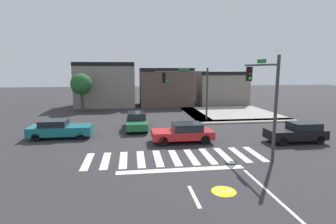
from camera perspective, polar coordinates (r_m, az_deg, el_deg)
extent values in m
plane|color=#302D30|center=(20.61, -0.56, -5.60)|extent=(120.00, 120.00, 0.00)
cube|color=silver|center=(16.35, -16.73, -10.01)|extent=(0.45, 2.99, 0.01)
cube|color=silver|center=(16.22, -13.12, -10.01)|extent=(0.45, 2.99, 0.01)
cube|color=silver|center=(16.16, -9.46, -9.97)|extent=(0.45, 2.99, 0.01)
cube|color=silver|center=(16.16, -5.79, -9.89)|extent=(0.45, 2.99, 0.01)
cube|color=silver|center=(16.22, -2.14, -9.77)|extent=(0.45, 2.99, 0.01)
cube|color=silver|center=(16.34, 1.47, -9.62)|extent=(0.45, 2.99, 0.01)
cube|color=silver|center=(16.53, 5.01, -9.43)|extent=(0.45, 2.99, 0.01)
cube|color=silver|center=(16.78, 8.45, -9.21)|extent=(0.45, 2.99, 0.01)
cube|color=silver|center=(17.08, 11.78, -8.97)|extent=(0.45, 2.99, 0.01)
cube|color=silver|center=(17.44, 14.97, -8.71)|extent=(0.45, 2.99, 0.01)
cube|color=silver|center=(17.85, 18.02, -8.43)|extent=(0.45, 2.99, 0.01)
cube|color=white|center=(14.49, 2.78, -12.15)|extent=(6.80, 0.50, 0.01)
cube|color=white|center=(11.81, 5.57, -17.39)|extent=(0.16, 2.00, 0.01)
cylinder|color=yellow|center=(12.42, 11.76, -16.17)|extent=(1.09, 1.09, 0.01)
cylinder|color=white|center=(12.34, 10.64, -16.28)|extent=(0.18, 0.18, 0.00)
cylinder|color=white|center=(12.50, 12.87, -16.02)|extent=(0.18, 0.18, 0.00)
cube|color=white|center=(12.42, 11.76, -16.15)|extent=(0.49, 0.04, 0.00)
cube|color=#9E998E|center=(27.98, 16.64, -1.86)|extent=(10.00, 1.60, 0.15)
cube|color=#9E998E|center=(31.08, 5.90, -0.42)|extent=(1.60, 10.00, 0.15)
cube|color=#9E998E|center=(32.33, 13.15, -0.24)|extent=(10.00, 10.00, 0.15)
cube|color=gray|center=(38.82, -13.05, 5.73)|extent=(7.97, 5.68, 6.08)
cube|color=black|center=(36.13, -13.59, 9.89)|extent=(7.97, 0.50, 0.50)
cube|color=brown|center=(38.69, -0.52, 5.39)|extent=(7.29, 5.05, 5.32)
cube|color=black|center=(36.29, -0.05, 8.94)|extent=(7.29, 0.50, 0.50)
cube|color=gray|center=(40.63, 11.17, 5.06)|extent=(6.93, 5.14, 4.84)
cube|color=black|center=(38.30, 12.43, 8.02)|extent=(6.93, 0.50, 0.50)
cylinder|color=#383A3D|center=(16.04, 21.89, 0.41)|extent=(0.18, 0.18, 6.02)
cylinder|color=#383A3D|center=(17.78, 18.92, 9.45)|extent=(0.12, 4.32, 0.12)
cube|color=black|center=(19.09, 16.87, 7.78)|extent=(0.32, 0.32, 0.95)
sphere|color=#470A0A|center=(18.94, 17.13, 8.66)|extent=(0.22, 0.22, 0.22)
sphere|color=#4C330C|center=(18.94, 17.08, 7.77)|extent=(0.22, 0.22, 0.22)
sphere|color=#1ED833|center=(18.95, 17.04, 6.87)|extent=(0.22, 0.22, 0.22)
cube|color=#197233|center=(17.59, 19.28, 10.16)|extent=(0.03, 1.10, 0.24)
cylinder|color=#383A3D|center=(26.95, 8.27, 3.61)|extent=(0.18, 0.18, 5.34)
cylinder|color=#383A3D|center=(26.22, 2.88, 8.55)|extent=(5.18, 0.12, 0.12)
cube|color=black|center=(25.97, -0.87, 7.29)|extent=(0.32, 0.32, 0.95)
sphere|color=#470A0A|center=(25.98, -0.50, 7.94)|extent=(0.22, 0.22, 0.22)
sphere|color=#4C330C|center=(25.99, -0.50, 7.29)|extent=(0.22, 0.22, 0.22)
sphere|color=#1ED833|center=(26.00, -0.50, 6.64)|extent=(0.22, 0.22, 0.22)
cube|color=#197233|center=(26.26, 3.45, 9.03)|extent=(1.10, 0.03, 0.24)
cube|color=#1E6638|center=(23.75, -6.71, -2.22)|extent=(1.77, 4.74, 0.58)
cube|color=black|center=(23.74, -6.74, -0.78)|extent=(1.56, 1.99, 0.59)
cylinder|color=black|center=(22.26, -4.61, -3.64)|extent=(0.22, 0.65, 0.65)
cylinder|color=black|center=(22.23, -8.61, -3.73)|extent=(0.22, 0.65, 0.65)
cylinder|color=black|center=(25.40, -5.02, -2.02)|extent=(0.22, 0.65, 0.65)
cylinder|color=black|center=(25.38, -8.52, -2.10)|extent=(0.22, 0.65, 0.65)
cube|color=#196B70|center=(22.17, -21.82, -3.59)|extent=(4.61, 1.85, 0.67)
cube|color=black|center=(22.18, -23.10, -2.16)|extent=(1.95, 1.63, 0.47)
cylinder|color=black|center=(22.69, -17.43, -3.86)|extent=(0.61, 0.22, 0.61)
cylinder|color=black|center=(21.13, -18.15, -4.85)|extent=(0.61, 0.22, 0.61)
cylinder|color=black|center=(23.43, -25.03, -3.90)|extent=(0.61, 0.22, 0.61)
cylinder|color=black|center=(21.92, -26.27, -4.86)|extent=(0.61, 0.22, 0.61)
cube|color=red|center=(19.45, 3.04, -4.73)|extent=(4.37, 1.85, 0.56)
cube|color=black|center=(19.39, 4.08, -3.15)|extent=(2.05, 1.63, 0.51)
cylinder|color=black|center=(18.51, -1.03, -6.23)|extent=(0.69, 0.22, 0.69)
cylinder|color=black|center=(20.07, -1.59, -4.99)|extent=(0.69, 0.22, 0.69)
cylinder|color=black|center=(19.07, 7.91, -5.85)|extent=(0.69, 0.22, 0.69)
cylinder|color=black|center=(20.60, 6.68, -4.68)|extent=(0.69, 0.22, 0.69)
cube|color=black|center=(21.43, 25.42, -4.22)|extent=(4.12, 1.73, 0.67)
cube|color=black|center=(21.67, 26.93, -2.61)|extent=(1.99, 1.52, 0.50)
cylinder|color=black|center=(20.15, 23.17, -5.77)|extent=(0.65, 0.22, 0.65)
cylinder|color=black|center=(21.41, 21.11, -4.78)|extent=(0.65, 0.22, 0.65)
cylinder|color=black|center=(21.71, 29.56, -5.19)|extent=(0.65, 0.22, 0.65)
cylinder|color=black|center=(22.88, 27.28, -4.32)|extent=(0.65, 0.22, 0.65)
cylinder|color=#4C3823|center=(34.50, -17.78, 2.37)|extent=(0.36, 0.36, 2.80)
sphere|color=#235628|center=(34.33, -17.95, 5.68)|extent=(2.58, 2.58, 2.58)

